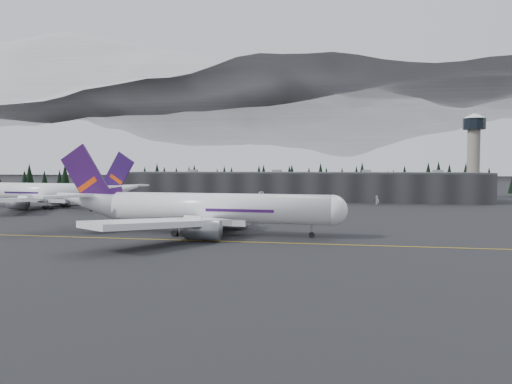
% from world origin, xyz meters
% --- Properties ---
extents(ground, '(1400.00, 1400.00, 0.00)m').
position_xyz_m(ground, '(0.00, 0.00, 0.00)').
color(ground, black).
rests_on(ground, ground).
extents(taxiline, '(400.00, 0.40, 0.02)m').
position_xyz_m(taxiline, '(0.00, -2.00, 0.01)').
color(taxiline, gold).
rests_on(taxiline, ground).
extents(terminal, '(160.00, 30.00, 12.60)m').
position_xyz_m(terminal, '(0.00, 125.00, 6.30)').
color(terminal, black).
rests_on(terminal, ground).
extents(control_tower, '(10.00, 10.00, 37.70)m').
position_xyz_m(control_tower, '(75.00, 128.00, 23.41)').
color(control_tower, gray).
rests_on(control_tower, ground).
extents(treeline, '(360.00, 20.00, 15.00)m').
position_xyz_m(treeline, '(0.00, 162.00, 7.50)').
color(treeline, black).
rests_on(treeline, ground).
extents(mountain_ridge, '(4400.00, 900.00, 420.00)m').
position_xyz_m(mountain_ridge, '(0.00, 1000.00, 0.00)').
color(mountain_ridge, white).
rests_on(mountain_ridge, ground).
extents(jet_main, '(70.45, 64.92, 20.70)m').
position_xyz_m(jet_main, '(-12.22, 8.16, 5.84)').
color(jet_main, white).
rests_on(jet_main, ground).
extents(jet_parked, '(69.17, 63.54, 20.37)m').
position_xyz_m(jet_parked, '(-83.33, 64.14, 5.75)').
color(jet_parked, white).
rests_on(jet_parked, ground).
extents(gse_vehicle_a, '(2.82, 5.16, 1.37)m').
position_xyz_m(gse_vehicle_a, '(-13.06, 101.90, 0.69)').
color(gse_vehicle_a, silver).
rests_on(gse_vehicle_a, ground).
extents(gse_vehicle_b, '(3.75, 1.54, 1.27)m').
position_xyz_m(gse_vehicle_b, '(33.53, 101.63, 0.64)').
color(gse_vehicle_b, silver).
rests_on(gse_vehicle_b, ground).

